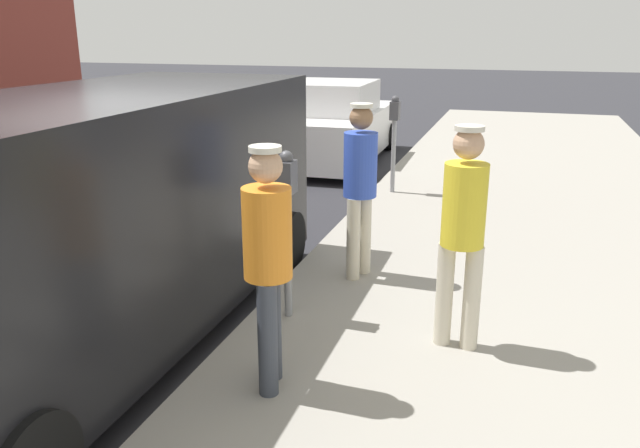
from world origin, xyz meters
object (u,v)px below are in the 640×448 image
at_px(parking_meter_far, 394,128).
at_px(parked_sedan_ahead, 333,126).
at_px(parking_meter_near, 287,206).
at_px(pedestrian_in_blue, 360,179).
at_px(pedestrian_in_orange, 268,254).
at_px(pedestrian_in_yellow, 463,223).
at_px(parked_van, 98,213).

bearing_deg(parking_meter_far, parked_sedan_ahead, 123.53).
bearing_deg(parked_sedan_ahead, parking_meter_near, -76.59).
bearing_deg(parking_meter_near, pedestrian_in_blue, 72.31).
relative_size(pedestrian_in_orange, pedestrian_in_blue, 0.98).
xyz_separation_m(parking_meter_near, parking_meter_far, (0.00, 4.79, 0.00)).
bearing_deg(parked_sedan_ahead, pedestrian_in_orange, -76.51).
height_order(parking_meter_far, pedestrian_in_yellow, pedestrian_in_yellow).
height_order(pedestrian_in_blue, parked_sedan_ahead, pedestrian_in_blue).
bearing_deg(pedestrian_in_yellow, pedestrian_in_blue, 132.23).
bearing_deg(pedestrian_in_blue, parking_meter_far, 95.72).
bearing_deg(parking_meter_far, pedestrian_in_blue, -84.28).
xyz_separation_m(pedestrian_in_blue, parked_van, (-1.86, -1.73, -0.04)).
xyz_separation_m(parking_meter_far, pedestrian_in_yellow, (1.51, -4.90, 0.02)).
relative_size(parking_meter_near, parked_van, 0.29).
bearing_deg(pedestrian_in_yellow, parked_sedan_ahead, 113.43).
distance_m(parking_meter_far, parked_van, 5.58).
distance_m(pedestrian_in_orange, parked_van, 1.87).
bearing_deg(pedestrian_in_blue, parked_sedan_ahead, 108.73).
height_order(pedestrian_in_blue, parked_van, parked_van).
bearing_deg(parking_meter_near, pedestrian_in_yellow, -4.35).
distance_m(parking_meter_far, parked_sedan_ahead, 3.25).
height_order(pedestrian_in_orange, parked_sedan_ahead, pedestrian_in_orange).
relative_size(pedestrian_in_yellow, parked_sedan_ahead, 0.41).
distance_m(parking_meter_near, pedestrian_in_yellow, 1.51).
relative_size(pedestrian_in_orange, parked_sedan_ahead, 0.40).
relative_size(parking_meter_near, parked_sedan_ahead, 0.34).
xyz_separation_m(parking_meter_near, parked_sedan_ahead, (-1.78, 7.47, -0.43)).
relative_size(parking_meter_far, parked_sedan_ahead, 0.34).
relative_size(pedestrian_in_yellow, parked_van, 0.35).
distance_m(pedestrian_in_blue, parked_van, 2.54).
bearing_deg(parked_van, parked_sedan_ahead, 92.00).
bearing_deg(pedestrian_in_orange, parked_van, 162.51).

